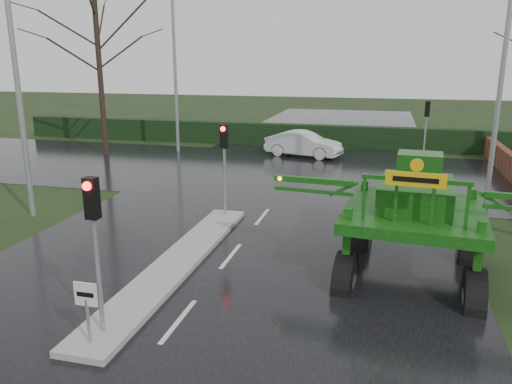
% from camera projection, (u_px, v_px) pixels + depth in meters
% --- Properties ---
extents(ground, '(140.00, 140.00, 0.00)m').
position_uv_depth(ground, '(179.00, 322.00, 11.32)').
color(ground, black).
rests_on(ground, ground).
extents(road_main, '(14.00, 80.00, 0.02)m').
position_uv_depth(road_main, '(274.00, 203.00, 20.68)').
color(road_main, black).
rests_on(road_main, ground).
extents(road_cross, '(80.00, 12.00, 0.02)m').
position_uv_depth(road_cross, '(298.00, 172.00, 26.29)').
color(road_cross, black).
rests_on(road_cross, ground).
extents(median_island, '(1.20, 10.00, 0.16)m').
position_uv_depth(median_island, '(178.00, 262.00, 14.42)').
color(median_island, gray).
rests_on(median_island, ground).
extents(hedge_row, '(44.00, 0.90, 1.50)m').
position_uv_depth(hedge_row, '(319.00, 136.00, 33.59)').
color(hedge_row, black).
rests_on(hedge_row, ground).
extents(keep_left_sign, '(0.50, 0.07, 1.35)m').
position_uv_depth(keep_left_sign, '(87.00, 303.00, 9.96)').
color(keep_left_sign, gray).
rests_on(keep_left_sign, ground).
extents(traffic_signal_near, '(0.26, 0.33, 3.52)m').
position_uv_depth(traffic_signal_near, '(94.00, 223.00, 10.03)').
color(traffic_signal_near, gray).
rests_on(traffic_signal_near, ground).
extents(traffic_signal_mid, '(0.26, 0.33, 3.52)m').
position_uv_depth(traffic_signal_mid, '(224.00, 150.00, 17.98)').
color(traffic_signal_mid, gray).
rests_on(traffic_signal_mid, ground).
extents(traffic_signal_far, '(0.26, 0.33, 3.52)m').
position_uv_depth(traffic_signal_far, '(427.00, 118.00, 27.81)').
color(traffic_signal_far, gray).
rests_on(traffic_signal_far, ground).
extents(street_light_left_near, '(3.85, 0.30, 10.00)m').
position_uv_depth(street_light_left_near, '(21.00, 53.00, 17.37)').
color(street_light_left_near, gray).
rests_on(street_light_left_near, ground).
extents(street_light_right, '(3.85, 0.30, 10.00)m').
position_uv_depth(street_light_right, '(496.00, 53.00, 19.03)').
color(street_light_right, gray).
rests_on(street_light_right, ground).
extents(street_light_left_far, '(3.85, 0.30, 10.00)m').
position_uv_depth(street_light_left_far, '(179.00, 55.00, 30.47)').
color(street_light_left_far, gray).
rests_on(street_light_left_far, ground).
extents(tree_left_far, '(7.70, 7.70, 13.26)m').
position_uv_depth(tree_left_far, '(97.00, 35.00, 29.33)').
color(tree_left_far, black).
rests_on(tree_left_far, ground).
extents(crop_sprayer, '(7.84, 5.18, 4.39)m').
position_uv_depth(crop_sprayer, '(350.00, 207.00, 12.90)').
color(crop_sprayer, black).
rests_on(crop_sprayer, ground).
extents(white_sedan, '(4.87, 2.60, 1.52)m').
position_uv_depth(white_sedan, '(303.00, 157.00, 30.52)').
color(white_sedan, silver).
rests_on(white_sedan, ground).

